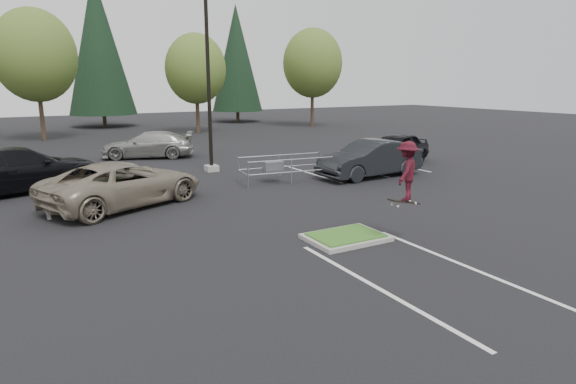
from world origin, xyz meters
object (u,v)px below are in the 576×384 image
conif_b (98,45)px  cart_corral (276,166)px  car_r_black (395,149)px  conif_c (237,58)px  car_r_charc (370,159)px  car_far_silver (150,145)px  skateboarder (406,171)px  decid_b (35,58)px  car_l_tan (122,184)px  car_l_black (16,169)px  decid_c (196,71)px  light_pole (208,78)px  decid_d (312,65)px

conif_b → cart_corral: (2.05, -32.45, -7.13)m
car_r_black → conif_c: bearing=154.1°
car_r_charc → car_far_silver: car_r_charc is taller
conif_c → skateboarder: size_ratio=6.97×
decid_b → conif_c: conif_c is taller
conif_b → car_r_black: bearing=-72.3°
skateboarder → car_l_tan: size_ratio=0.31×
skateboarder → car_r_black: 13.51m
skateboarder → car_l_black: bearing=-85.6°
decid_c → conif_b: size_ratio=0.58×
conif_b → car_r_charc: bearing=-79.0°
light_pole → car_l_black: 9.26m
skateboarder → car_far_silver: 19.18m
cart_corral → car_r_black: size_ratio=0.84×
car_r_black → light_pole: bearing=-124.9°
decid_d → car_r_charc: 26.50m
conif_c → car_l_tan: bearing=-120.0°
decid_d → car_r_black: 23.17m
skateboarder → car_r_charc: (5.30, 8.00, -1.17)m
conif_c → light_pole: bearing=-116.1°
decid_d → car_far_silver: (-19.06, -12.33, -5.15)m
car_l_black → car_l_tan: bearing=-161.2°
car_l_black → car_r_black: 18.15m
car_l_black → car_r_black: size_ratio=1.29×
cart_corral → car_far_silver: bearing=114.0°
decid_b → conif_b: size_ratio=0.66×
skateboarder → car_l_tan: (-5.94, 8.00, -1.22)m
skateboarder → conif_b: bearing=-120.3°
car_l_black → car_far_silver: size_ratio=1.21×
skateboarder → car_l_black: skateboarder is taller
cart_corral → skateboarder: skateboarder is taller
conif_c → skateboarder: (-12.80, -40.50, -4.82)m
light_pole → conif_c: conif_c is taller
decid_d → conif_c: (-3.99, 9.17, 0.94)m
conif_c → car_r_charc: 33.89m
skateboarder → conif_c: bearing=-139.5°
decid_c → car_r_charc: size_ratio=1.61×
decid_d → cart_corral: bearing=-125.6°
light_pole → decid_b: size_ratio=1.05×
decid_d → conif_b: conif_b is taller
decid_c → decid_d: (12.00, 0.50, 0.66)m
light_pole → car_l_black: light_pole is taller
conif_b → car_l_black: size_ratio=2.27×
light_pole → car_r_charc: (6.00, -5.00, -3.70)m
car_r_black → car_far_silver: size_ratio=0.94×
decid_b → car_l_black: bearing=-96.0°
conif_c → car_r_charc: bearing=-103.0°
conif_b → conif_c: (14.00, -1.00, -1.00)m
decid_b → decid_c: (12.00, -0.70, -0.79)m
light_pole → decid_b: (-6.51, 18.53, 1.48)m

